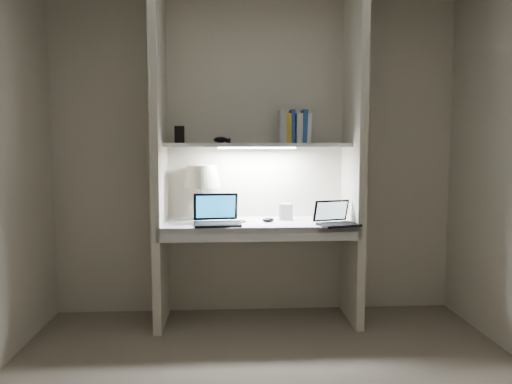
{
  "coord_description": "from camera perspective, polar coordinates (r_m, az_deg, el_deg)",
  "views": [
    {
      "loc": [
        -0.23,
        -2.51,
        1.35
      ],
      "look_at": [
        -0.02,
        1.05,
        1.01
      ],
      "focal_mm": 35.0,
      "sensor_mm": 36.0,
      "label": 1
    }
  ],
  "objects": [
    {
      "name": "strip_light",
      "position": [
        3.83,
        0.1,
        5.07
      ],
      "size": [
        0.6,
        0.04,
        0.02
      ],
      "primitive_type": "cube",
      "color": "white",
      "rests_on": "shelf"
    },
    {
      "name": "desk_apron",
      "position": [
        3.53,
        0.44,
        -4.87
      ],
      "size": [
        1.46,
        0.03,
        0.1
      ],
      "primitive_type": "cube",
      "color": "silver",
      "rests_on": "desk"
    },
    {
      "name": "book_row",
      "position": [
        3.91,
        4.41,
        7.37
      ],
      "size": [
        0.24,
        0.17,
        0.26
      ],
      "color": "white",
      "rests_on": "shelf"
    },
    {
      "name": "desk",
      "position": [
        3.78,
        0.19,
        -3.72
      ],
      "size": [
        1.4,
        0.55,
        0.04
      ],
      "primitive_type": "cube",
      "color": "white",
      "rests_on": "alcove_panel_left"
    },
    {
      "name": "shelf_box",
      "position": [
        3.89,
        -8.75,
        6.51
      ],
      "size": [
        0.08,
        0.06,
        0.13
      ],
      "primitive_type": "cube",
      "rotation": [
        0.0,
        0.0,
        0.1
      ],
      "color": "black",
      "rests_on": "shelf"
    },
    {
      "name": "mouse",
      "position": [
        3.77,
        1.4,
        -3.21
      ],
      "size": [
        0.1,
        0.08,
        0.03
      ],
      "primitive_type": "ellipsoid",
      "rotation": [
        0.0,
        0.0,
        0.23
      ],
      "color": "black",
      "rests_on": "desk"
    },
    {
      "name": "table_lamp",
      "position": [
        3.89,
        -6.21,
        1.05
      ],
      "size": [
        0.29,
        0.29,
        0.43
      ],
      "color": "white",
      "rests_on": "desk"
    },
    {
      "name": "speaker",
      "position": [
        3.86,
        3.46,
        -2.28
      ],
      "size": [
        0.11,
        0.09,
        0.13
      ],
      "primitive_type": "cube",
      "rotation": [
        0.0,
        0.0,
        -0.39
      ],
      "color": "silver",
      "rests_on": "desk"
    },
    {
      "name": "sticky_note",
      "position": [
        3.72,
        -5.44,
        -3.58
      ],
      "size": [
        0.1,
        0.1,
        0.0
      ],
      "primitive_type": "cube",
      "rotation": [
        0.0,
        0.0,
        0.39
      ],
      "color": "yellow",
      "rests_on": "desk"
    },
    {
      "name": "shelf",
      "position": [
        3.83,
        0.1,
        5.4
      ],
      "size": [
        1.4,
        0.36,
        0.03
      ],
      "primitive_type": "cube",
      "color": "silver",
      "rests_on": "back_wall"
    },
    {
      "name": "shelf_gadget",
      "position": [
        3.91,
        -4.06,
        5.97
      ],
      "size": [
        0.11,
        0.08,
        0.05
      ],
      "primitive_type": "ellipsoid",
      "rotation": [
        0.0,
        0.0,
        0.02
      ],
      "color": "black",
      "rests_on": "shelf"
    },
    {
      "name": "laptop_netbook",
      "position": [
        3.67,
        9.12,
        -3.11
      ],
      "size": [
        0.33,
        0.31,
        0.18
      ],
      "rotation": [
        0.0,
        0.0,
        0.28
      ],
      "color": "black",
      "rests_on": "desk"
    },
    {
      "name": "cable_coil",
      "position": [
        3.76,
        -1.87,
        -3.39
      ],
      "size": [
        0.12,
        0.12,
        0.01
      ],
      "primitive_type": "torus",
      "rotation": [
        0.0,
        0.0,
        0.24
      ],
      "color": "black",
      "rests_on": "desk"
    },
    {
      "name": "back_wall",
      "position": [
        4.01,
        -0.05,
        3.97
      ],
      "size": [
        3.2,
        0.01,
        2.5
      ],
      "primitive_type": "cube",
      "color": "#BEB4A2",
      "rests_on": "floor"
    },
    {
      "name": "laptop_main",
      "position": [
        3.67,
        -4.52,
        -2.91
      ],
      "size": [
        0.36,
        0.32,
        0.22
      ],
      "rotation": [
        0.0,
        0.0,
        0.1
      ],
      "color": "black",
      "rests_on": "desk"
    },
    {
      "name": "alcove_panel_left",
      "position": [
        3.77,
        -10.99,
        3.78
      ],
      "size": [
        0.06,
        0.55,
        2.5
      ],
      "primitive_type": "cube",
      "color": "#BEB4A2",
      "rests_on": "floor"
    },
    {
      "name": "alcove_panel_right",
      "position": [
        3.85,
        11.12,
        3.81
      ],
      "size": [
        0.06,
        0.55,
        2.5
      ],
      "primitive_type": "cube",
      "color": "#BEB4A2",
      "rests_on": "floor"
    }
  ]
}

